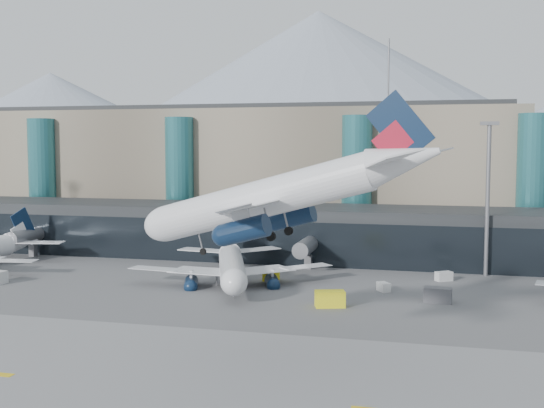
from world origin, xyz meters
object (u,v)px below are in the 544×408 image
(veh_d, at_px, (444,276))
(veh_h, at_px, (330,299))
(veh_b, at_px, (271,275))
(veh_c, at_px, (438,295))
(lightmast_mid, at_px, (488,190))
(veh_g, at_px, (384,287))
(jet_parked_mid, at_px, (231,257))
(hero_jet, at_px, (291,184))

(veh_d, relative_size, veh_h, 0.66)
(veh_b, xyz_separation_m, veh_h, (12.19, -15.58, 0.28))
(veh_c, height_order, veh_d, veh_c)
(veh_d, bearing_deg, veh_h, -157.99)
(lightmast_mid, bearing_deg, veh_h, -127.34)
(veh_b, xyz_separation_m, veh_c, (26.22, -9.26, 0.24))
(veh_d, relative_size, veh_g, 1.16)
(jet_parked_mid, distance_m, veh_b, 7.28)
(veh_b, bearing_deg, jet_parked_mid, 130.65)
(lightmast_mid, xyz_separation_m, veh_c, (-7.52, -21.93, -13.37))
(hero_jet, bearing_deg, veh_c, 73.49)
(veh_d, bearing_deg, lightmast_mid, 8.67)
(hero_jet, relative_size, veh_d, 12.87)
(jet_parked_mid, relative_size, veh_b, 12.04)
(veh_c, bearing_deg, hero_jet, -111.03)
(veh_d, height_order, veh_h, veh_h)
(veh_h, bearing_deg, hero_jet, -108.07)
(hero_jet, height_order, veh_b, hero_jet)
(hero_jet, bearing_deg, lightmast_mid, 76.05)
(hero_jet, bearing_deg, veh_d, 80.61)
(veh_h, bearing_deg, veh_g, 44.55)
(lightmast_mid, relative_size, veh_d, 9.77)
(veh_d, distance_m, veh_g, 13.46)
(jet_parked_mid, height_order, veh_g, jet_parked_mid)
(hero_jet, distance_m, veh_h, 29.07)
(jet_parked_mid, height_order, veh_d, jet_parked_mid)
(veh_b, bearing_deg, hero_jet, -150.14)
(veh_b, bearing_deg, veh_h, -129.18)
(jet_parked_mid, bearing_deg, veh_g, -111.11)
(veh_h, bearing_deg, lightmast_mid, 34.83)
(jet_parked_mid, bearing_deg, veh_c, -120.20)
(hero_jet, height_order, veh_g, hero_jet)
(jet_parked_mid, distance_m, veh_c, 32.70)
(lightmast_mid, bearing_deg, veh_b, -159.42)
(veh_c, relative_size, veh_g, 1.66)
(jet_parked_mid, distance_m, veh_g, 24.33)
(lightmast_mid, height_order, veh_g, lightmast_mid)
(veh_b, distance_m, veh_c, 27.80)
(veh_d, bearing_deg, veh_g, -164.19)
(hero_jet, bearing_deg, veh_h, 98.42)
(jet_parked_mid, bearing_deg, lightmast_mid, -87.48)
(veh_d, distance_m, veh_h, 26.53)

